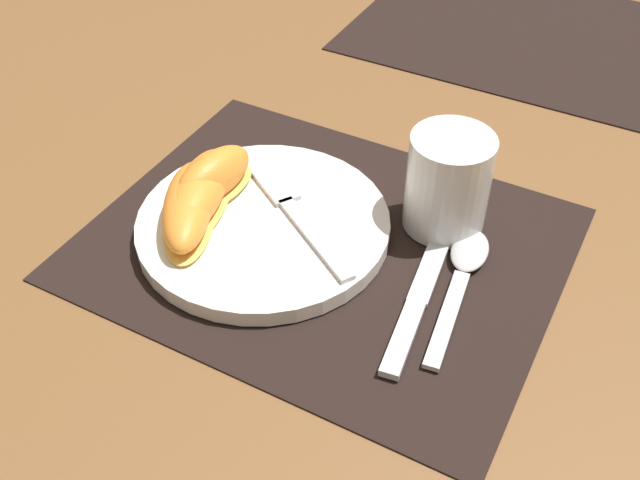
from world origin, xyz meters
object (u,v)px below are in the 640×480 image
at_px(plate, 263,225).
at_px(knife, 421,291).
at_px(spoon, 464,268).
at_px(fork, 293,207).
at_px(citrus_wedge_0, 214,179).
at_px(citrus_wedge_2, 188,208).
at_px(juice_glass, 447,188).
at_px(citrus_wedge_1, 199,194).

relative_size(plate, knife, 1.15).
relative_size(spoon, fork, 0.98).
distance_m(citrus_wedge_0, citrus_wedge_2, 0.04).
xyz_separation_m(juice_glass, knife, (0.02, -0.10, -0.04)).
height_order(plate, knife, plate).
distance_m(plate, knife, 0.16).
relative_size(plate, spoon, 1.39).
bearing_deg(plate, citrus_wedge_1, -167.37).
bearing_deg(juice_glass, spoon, -52.35).
xyz_separation_m(juice_glass, citrus_wedge_0, (-0.20, -0.08, -0.01)).
relative_size(plate, citrus_wedge_1, 1.69).
bearing_deg(fork, citrus_wedge_1, -153.08).
bearing_deg(spoon, juice_glass, 127.65).
relative_size(knife, citrus_wedge_1, 1.47).
height_order(spoon, citrus_wedge_2, citrus_wedge_2).
relative_size(fork, citrus_wedge_0, 1.73).
bearing_deg(citrus_wedge_2, plate, 29.89).
xyz_separation_m(citrus_wedge_0, citrus_wedge_2, (0.00, -0.04, -0.00)).
distance_m(plate, citrus_wedge_0, 0.07).
distance_m(juice_glass, citrus_wedge_2, 0.24).
relative_size(citrus_wedge_1, citrus_wedge_2, 1.02).
bearing_deg(citrus_wedge_0, citrus_wedge_2, -89.01).
relative_size(plate, citrus_wedge_0, 2.35).
bearing_deg(citrus_wedge_2, juice_glass, 32.06).
height_order(juice_glass, citrus_wedge_2, juice_glass).
bearing_deg(citrus_wedge_1, citrus_wedge_2, -84.69).
relative_size(citrus_wedge_0, citrus_wedge_2, 0.74).
bearing_deg(fork, citrus_wedge_0, -167.35).
xyz_separation_m(spoon, citrus_wedge_2, (-0.25, -0.07, 0.03)).
distance_m(knife, spoon, 0.05).
xyz_separation_m(knife, fork, (-0.15, 0.03, 0.02)).
bearing_deg(knife, plate, 178.60).
relative_size(knife, citrus_wedge_0, 2.05).
bearing_deg(fork, spoon, 4.54).
bearing_deg(knife, fork, 168.34).
bearing_deg(spoon, citrus_wedge_0, -172.89).
distance_m(spoon, fork, 0.17).
bearing_deg(citrus_wedge_0, fork, 12.65).
xyz_separation_m(juice_glass, citrus_wedge_2, (-0.20, -0.13, -0.01)).
xyz_separation_m(knife, citrus_wedge_1, (-0.22, -0.01, 0.03)).
bearing_deg(knife, citrus_wedge_1, -177.53).
height_order(knife, citrus_wedge_2, citrus_wedge_2).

